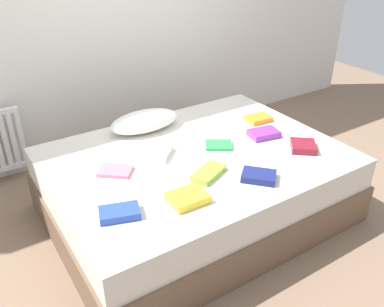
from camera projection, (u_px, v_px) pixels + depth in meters
name	position (u px, v px, depth m)	size (l,w,h in m)	color
ground_plane	(196.00, 212.00, 3.06)	(8.00, 8.00, 0.00)	#7F6651
bed	(196.00, 185.00, 2.94)	(2.00, 1.50, 0.50)	brown
pillow	(144.00, 121.00, 3.11)	(0.55, 0.28, 0.14)	white
textbook_purple	(264.00, 134.00, 3.04)	(0.21, 0.15, 0.05)	purple
textbook_blue	(119.00, 213.00, 2.20)	(0.22, 0.13, 0.04)	#2847B7
textbook_maroon	(303.00, 146.00, 2.86)	(0.18, 0.17, 0.05)	maroon
textbook_pink	(115.00, 171.00, 2.60)	(0.21, 0.15, 0.02)	pink
textbook_lime	(209.00, 173.00, 2.57)	(0.25, 0.12, 0.04)	#8CC638
textbook_white	(158.00, 152.00, 2.79)	(0.21, 0.16, 0.04)	white
textbook_yellow	(188.00, 198.00, 2.32)	(0.21, 0.17, 0.05)	yellow
textbook_navy	(259.00, 176.00, 2.53)	(0.21, 0.15, 0.04)	navy
textbook_green	(218.00, 145.00, 2.91)	(0.18, 0.14, 0.02)	green
textbook_orange	(258.00, 119.00, 3.28)	(0.19, 0.15, 0.04)	orange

